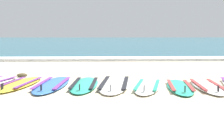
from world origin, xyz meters
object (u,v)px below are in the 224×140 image
surfboard_6 (148,86)px  surfboard_3 (52,84)px  surfboard_8 (207,86)px  surfboard_7 (180,87)px  surfboard_2 (20,84)px  surfboard_4 (84,84)px  surfboard_5 (115,84)px

surfboard_6 → surfboard_3: bearing=171.0°
surfboard_3 → surfboard_8: (3.21, -0.32, 0.00)m
surfboard_7 → surfboard_8: size_ratio=0.95×
surfboard_2 → surfboard_3: same height
surfboard_2 → surfboard_6: (2.68, -0.40, 0.00)m
surfboard_4 → surfboard_6: same height
surfboard_2 → surfboard_8: size_ratio=1.04×
surfboard_4 → surfboard_5: bearing=4.4°
surfboard_6 → surfboard_7: 0.65m
surfboard_3 → surfboard_5: bearing=0.4°
surfboard_7 → surfboard_8: bearing=7.1°
surfboard_5 → surfboard_7: bearing=-17.3°
surfboard_2 → surfboard_6: 2.71m
surfboard_4 → surfboard_6: 1.33m
surfboard_4 → surfboard_8: bearing=-6.4°
surfboard_5 → surfboard_6: 0.73m
surfboard_3 → surfboard_4: size_ratio=1.08×
surfboard_6 → surfboard_5: bearing=153.8°
surfboard_6 → surfboard_8: 1.23m
surfboard_2 → surfboard_5: same height
surfboard_2 → surfboard_5: 2.03m
surfboard_2 → surfboard_7: bearing=-8.2°
surfboard_4 → surfboard_7: 1.98m
surfboard_5 → surfboard_8: 1.91m
surfboard_3 → surfboard_5: same height
surfboard_2 → surfboard_8: 3.93m
surfboard_2 → surfboard_7: size_ratio=1.10×
surfboard_3 → surfboard_4: 0.68m
surfboard_4 → surfboard_5: 0.65m
surfboard_3 → surfboard_6: bearing=-9.0°
surfboard_7 → surfboard_4: bearing=169.7°
surfboard_3 → surfboard_8: bearing=-5.8°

